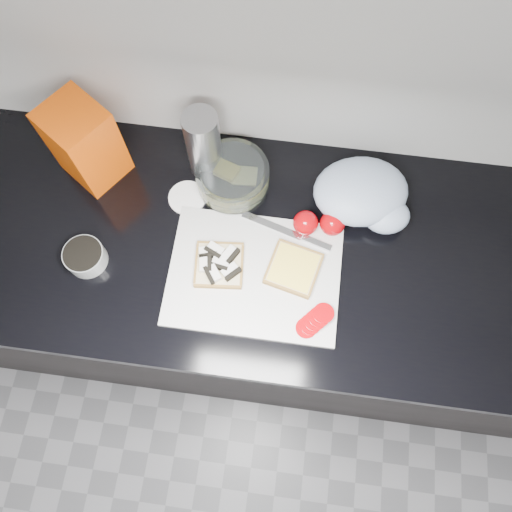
# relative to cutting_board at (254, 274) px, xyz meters

# --- Properties ---
(base_cabinet) EXTENTS (3.50, 0.60, 0.86)m
(base_cabinet) POSITION_rel_cutting_board_xyz_m (-0.05, 0.08, -0.48)
(base_cabinet) COLOR black
(base_cabinet) RESTS_ON ground
(countertop) EXTENTS (3.50, 0.64, 0.04)m
(countertop) POSITION_rel_cutting_board_xyz_m (-0.05, 0.08, -0.03)
(countertop) COLOR black
(countertop) RESTS_ON base_cabinet
(cutting_board) EXTENTS (0.40, 0.30, 0.01)m
(cutting_board) POSITION_rel_cutting_board_xyz_m (0.00, 0.00, 0.00)
(cutting_board) COLOR silver
(cutting_board) RESTS_ON countertop
(bread_left) EXTENTS (0.13, 0.13, 0.04)m
(bread_left) POSITION_rel_cutting_board_xyz_m (-0.09, 0.01, 0.02)
(bread_left) COLOR beige
(bread_left) RESTS_ON cutting_board
(bread_right) EXTENTS (0.14, 0.14, 0.02)m
(bread_right) POSITION_rel_cutting_board_xyz_m (0.09, 0.02, 0.01)
(bread_right) COLOR beige
(bread_right) RESTS_ON cutting_board
(tomato_slices) EXTENTS (0.10, 0.10, 0.02)m
(tomato_slices) POSITION_rel_cutting_board_xyz_m (0.15, -0.10, 0.02)
(tomato_slices) COLOR #AA0309
(tomato_slices) RESTS_ON cutting_board
(knife) EXTENTS (0.23, 0.08, 0.01)m
(knife) POSITION_rel_cutting_board_xyz_m (0.09, 0.11, 0.01)
(knife) COLOR #B4B3B8
(knife) RESTS_ON cutting_board
(seed_tub) EXTENTS (0.09, 0.09, 0.05)m
(seed_tub) POSITION_rel_cutting_board_xyz_m (-0.40, -0.02, 0.02)
(seed_tub) COLOR gray
(seed_tub) RESTS_ON countertop
(tub_lid) EXTENTS (0.12, 0.12, 0.01)m
(tub_lid) POSITION_rel_cutting_board_xyz_m (-0.19, 0.18, -0.00)
(tub_lid) COLOR white
(tub_lid) RESTS_ON countertop
(glass_bowl) EXTENTS (0.18, 0.18, 0.08)m
(glass_bowl) POSITION_rel_cutting_board_xyz_m (-0.08, 0.23, 0.03)
(glass_bowl) COLOR silver
(glass_bowl) RESTS_ON countertop
(bread_bag) EXTENTS (0.19, 0.18, 0.22)m
(bread_bag) POSITION_rel_cutting_board_xyz_m (-0.44, 0.24, 0.10)
(bread_bag) COLOR #F23A04
(bread_bag) RESTS_ON countertop
(steel_canister) EXTENTS (0.08, 0.08, 0.20)m
(steel_canister) POSITION_rel_cutting_board_xyz_m (-0.16, 0.28, 0.09)
(steel_canister) COLOR #B6B6BB
(steel_canister) RESTS_ON countertop
(grocery_bag) EXTENTS (0.27, 0.23, 0.10)m
(grocery_bag) POSITION_rel_cutting_board_xyz_m (0.24, 0.22, 0.04)
(grocery_bag) COLOR #ADBBD5
(grocery_bag) RESTS_ON countertop
(whole_tomatoes) EXTENTS (0.13, 0.07, 0.06)m
(whole_tomatoes) POSITION_rel_cutting_board_xyz_m (0.14, 0.14, 0.02)
(whole_tomatoes) COLOR #AA0309
(whole_tomatoes) RESTS_ON countertop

